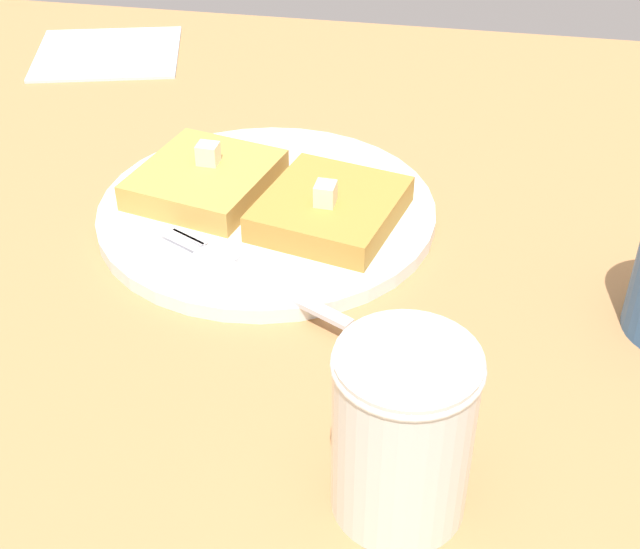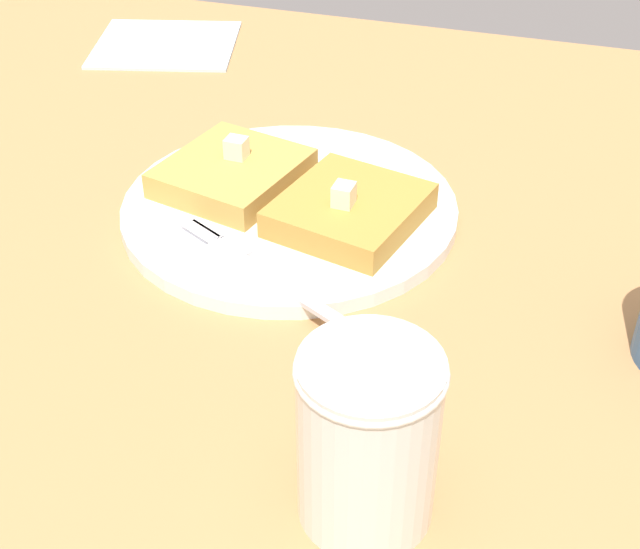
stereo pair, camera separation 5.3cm
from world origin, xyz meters
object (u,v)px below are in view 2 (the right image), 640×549
at_px(syrup_jar, 368,444).
at_px(napkin, 166,44).
at_px(plate, 290,208).
at_px(fork, 250,266).

xyz_separation_m(syrup_jar, napkin, (-0.36, 0.52, -0.04)).
bearing_deg(plate, syrup_jar, -63.07).
height_order(syrup_jar, napkin, syrup_jar).
bearing_deg(plate, napkin, 130.42).
relative_size(fork, napkin, 1.03).
relative_size(syrup_jar, napkin, 0.68).
bearing_deg(fork, napkin, 123.10).
xyz_separation_m(plate, syrup_jar, (0.12, -0.25, 0.04)).
distance_m(plate, fork, 0.09).
bearing_deg(napkin, fork, -56.90).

